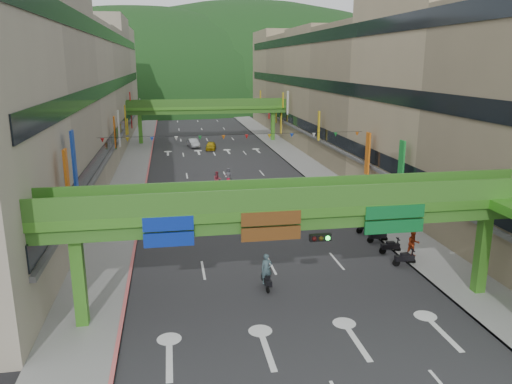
% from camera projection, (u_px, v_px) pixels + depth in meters
% --- Properties ---
extents(ground, '(320.00, 320.00, 0.00)m').
position_uv_depth(ground, '(327.00, 374.00, 21.50)').
color(ground, black).
rests_on(ground, ground).
extents(road_slab, '(18.00, 140.00, 0.02)m').
position_uv_depth(road_slab, '(217.00, 159.00, 69.17)').
color(road_slab, '#28282B').
rests_on(road_slab, ground).
extents(sidewalk_left, '(4.00, 140.00, 0.15)m').
position_uv_depth(sidewalk_left, '(136.00, 161.00, 67.34)').
color(sidewalk_left, gray).
rests_on(sidewalk_left, ground).
extents(sidewalk_right, '(4.00, 140.00, 0.15)m').
position_uv_depth(sidewalk_right, '(294.00, 156.00, 70.96)').
color(sidewalk_right, gray).
rests_on(sidewalk_right, ground).
extents(curb_left, '(0.20, 140.00, 0.18)m').
position_uv_depth(curb_left, '(150.00, 160.00, 67.65)').
color(curb_left, '#CC5959').
rests_on(curb_left, ground).
extents(curb_right, '(0.20, 140.00, 0.18)m').
position_uv_depth(curb_right, '(281.00, 156.00, 70.64)').
color(curb_right, gray).
rests_on(curb_right, ground).
extents(building_row_left, '(12.80, 95.00, 19.00)m').
position_uv_depth(building_row_left, '(68.00, 91.00, 63.66)').
color(building_row_left, '#9E937F').
rests_on(building_row_left, ground).
extents(building_row_right, '(12.80, 95.00, 19.00)m').
position_uv_depth(building_row_right, '(350.00, 88.00, 69.89)').
color(building_row_right, gray).
rests_on(building_row_right, ground).
extents(overpass_near, '(28.00, 12.27, 7.10)m').
position_uv_depth(overpass_near, '(316.00, 220.00, 25.47)').
color(overpass_near, '#4C9E2D').
rests_on(overpass_near, ground).
extents(overpass_far, '(28.00, 2.20, 7.10)m').
position_uv_depth(overpass_far, '(208.00, 110.00, 82.10)').
color(overpass_far, '#4C9E2D').
rests_on(overpass_far, ground).
extents(hill_left, '(168.00, 140.00, 112.00)m').
position_uv_depth(hill_left, '(143.00, 101.00, 171.58)').
color(hill_left, '#1C4419').
rests_on(hill_left, ground).
extents(hill_right, '(208.00, 176.00, 128.00)m').
position_uv_depth(hill_right, '(249.00, 96.00, 197.22)').
color(hill_right, '#1C4419').
rests_on(hill_right, ground).
extents(bunting_string, '(26.00, 0.36, 0.47)m').
position_uv_depth(bunting_string, '(235.00, 137.00, 48.60)').
color(bunting_string, black).
rests_on(bunting_string, ground).
extents(scooter_rider_near, '(0.70, 1.60, 2.18)m').
position_uv_depth(scooter_rider_near, '(267.00, 273.00, 29.36)').
color(scooter_rider_near, black).
rests_on(scooter_rider_near, ground).
extents(scooter_rider_mid, '(0.92, 1.60, 2.09)m').
position_uv_depth(scooter_rider_mid, '(217.00, 181.00, 51.75)').
color(scooter_rider_mid, black).
rests_on(scooter_rider_mid, ground).
extents(scooter_rider_left, '(1.06, 1.60, 2.10)m').
position_uv_depth(scooter_rider_left, '(186.00, 197.00, 45.60)').
color(scooter_rider_left, gray).
rests_on(scooter_rider_left, ground).
extents(scooter_rider_far, '(0.85, 1.59, 1.94)m').
position_uv_depth(scooter_rider_far, '(228.00, 177.00, 54.05)').
color(scooter_rider_far, maroon).
rests_on(scooter_rider_far, ground).
extents(parked_scooter_row, '(1.60, 7.15, 1.08)m').
position_uv_depth(parked_scooter_row, '(384.00, 241.00, 35.97)').
color(parked_scooter_row, black).
rests_on(parked_scooter_row, ground).
extents(car_silver, '(2.07, 4.20, 1.33)m').
position_uv_depth(car_silver, '(193.00, 143.00, 78.52)').
color(car_silver, '#9A9DA2').
rests_on(car_silver, ground).
extents(car_yellow, '(1.98, 3.81, 1.24)m').
position_uv_depth(car_yellow, '(211.00, 146.00, 76.17)').
color(car_yellow, gold).
rests_on(car_yellow, ground).
extents(pedestrian_red, '(0.93, 0.75, 1.80)m').
position_uv_depth(pedestrian_red, '(413.00, 246.00, 34.02)').
color(pedestrian_red, '#A12E11').
rests_on(pedestrian_red, ground).
extents(pedestrian_dark, '(1.00, 0.45, 1.69)m').
position_uv_depth(pedestrian_dark, '(391.00, 209.00, 42.80)').
color(pedestrian_dark, '#23242A').
rests_on(pedestrian_dark, ground).
extents(pedestrian_blue, '(1.01, 0.91, 1.81)m').
position_uv_depth(pedestrian_blue, '(344.00, 194.00, 47.32)').
color(pedestrian_blue, '#2E384E').
rests_on(pedestrian_blue, ground).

